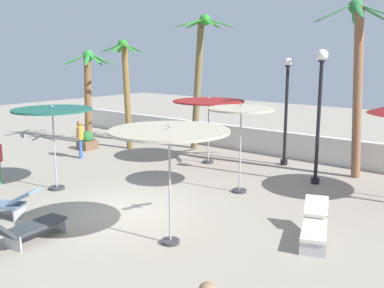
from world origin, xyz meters
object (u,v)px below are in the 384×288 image
object	(u,v)px
palm_tree_0	(126,82)
palm_tree_2	(88,84)
patio_umbrella_1	(209,103)
palm_tree_1	(357,70)
patio_umbrella_3	(169,136)
patio_umbrella_0	(241,115)
patio_umbrella_4	(52,114)
lounge_chair_2	(27,227)
lamp_post_1	(320,102)
lounge_chair_0	(315,224)
lamp_post_0	(286,108)
guest_2	(80,136)
planter	(87,141)
lounge_chair_1	(4,203)
palm_tree_3	(200,66)

from	to	relation	value
palm_tree_0	palm_tree_2	distance (m)	2.69
patio_umbrella_1	palm_tree_1	distance (m)	5.51
patio_umbrella_1	patio_umbrella_3	world-z (taller)	patio_umbrella_3
patio_umbrella_0	patio_umbrella_3	bearing A→B (deg)	-77.50
patio_umbrella_3	patio_umbrella_4	xyz separation A→B (m)	(-5.62, 0.74, -0.09)
palm_tree_1	lounge_chair_2	distance (m)	11.48
palm_tree_1	lounge_chair_2	size ratio (longest dim) A/B	3.12
patio_umbrella_0	palm_tree_1	size ratio (longest dim) A/B	0.46
palm_tree_0	palm_tree_1	xyz separation A→B (m)	(9.71, 1.77, 0.70)
patio_umbrella_0	lamp_post_1	size ratio (longest dim) A/B	0.63
lounge_chair_0	lamp_post_1	bearing A→B (deg)	114.14
lounge_chair_0	lamp_post_0	bearing A→B (deg)	123.56
guest_2	patio_umbrella_0	bearing A→B (deg)	2.33
palm_tree_0	lounge_chair_0	world-z (taller)	palm_tree_0
patio_umbrella_3	planter	xyz separation A→B (m)	(-9.89, 5.18, -2.12)
lounge_chair_2	palm_tree_0	bearing A→B (deg)	125.60
planter	patio_umbrella_3	bearing A→B (deg)	-27.65
lounge_chair_1	patio_umbrella_3	bearing A→B (deg)	19.54
palm_tree_1	planter	size ratio (longest dim) A/B	7.13
lamp_post_1	lounge_chair_1	world-z (taller)	lamp_post_1
palm_tree_0	lamp_post_0	size ratio (longest dim) A/B	1.19
palm_tree_3	guest_2	bearing A→B (deg)	-119.69
patio_umbrella_1	palm_tree_2	size ratio (longest dim) A/B	0.62
patio_umbrella_0	palm_tree_3	bearing A→B (deg)	139.55
palm_tree_1	guest_2	world-z (taller)	palm_tree_1
patio_umbrella_3	palm_tree_1	xyz separation A→B (m)	(1.04, 8.31, 1.22)
lamp_post_1	lounge_chair_0	world-z (taller)	lamp_post_1
palm_tree_0	palm_tree_3	size ratio (longest dim) A/B	0.83
lounge_chair_0	guest_2	distance (m)	11.27
patio_umbrella_1	planter	distance (m)	6.35
palm_tree_1	lounge_chair_1	distance (m)	11.80
palm_tree_0	guest_2	distance (m)	3.34
palm_tree_1	lounge_chair_2	bearing A→B (deg)	-108.78
lounge_chair_1	planter	xyz separation A→B (m)	(-5.42, 6.77, -0.02)
lounge_chair_1	planter	size ratio (longest dim) A/B	2.22
patio_umbrella_4	palm_tree_0	size ratio (longest dim) A/B	0.55
patio_umbrella_1	guest_2	distance (m)	5.56
palm_tree_3	guest_2	world-z (taller)	palm_tree_3
palm_tree_1	palm_tree_3	bearing A→B (deg)	177.89
patio_umbrella_0	lounge_chair_2	bearing A→B (deg)	-103.85
lamp_post_0	guest_2	size ratio (longest dim) A/B	2.61
palm_tree_0	palm_tree_2	size ratio (longest dim) A/B	1.10
patio_umbrella_4	lamp_post_1	world-z (taller)	lamp_post_1
palm_tree_1	patio_umbrella_0	bearing A→B (deg)	-115.88
palm_tree_0	planter	world-z (taller)	palm_tree_0
patio_umbrella_1	lamp_post_0	distance (m)	2.99
palm_tree_2	patio_umbrella_4	bearing A→B (deg)	-45.10
palm_tree_3	planter	distance (m)	6.14
guest_2	patio_umbrella_1	bearing A→B (deg)	30.58
planter	palm_tree_3	bearing A→B (deg)	41.22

